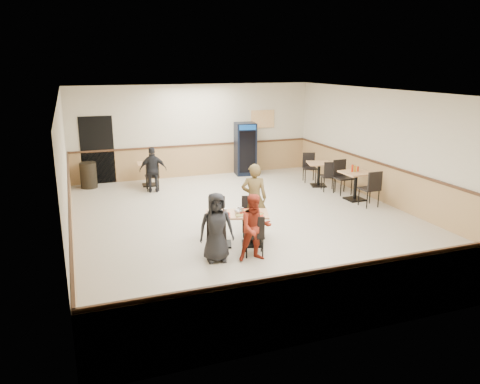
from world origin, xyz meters
name	(u,v)px	position (x,y,z in m)	size (l,w,h in m)	color
ground	(249,221)	(0.00, 0.00, 0.00)	(10.00, 10.00, 0.00)	beige
room_shell	(274,170)	(1.78, 2.55, 0.58)	(10.00, 10.00, 10.00)	silver
main_table	(237,224)	(-0.79, -1.33, 0.46)	(1.42, 1.00, 0.69)	black
main_chairs	(234,225)	(-0.83, -1.32, 0.44)	(1.53, 1.77, 0.87)	black
diner_woman_left	(216,227)	(-1.41, -1.95, 0.67)	(0.65, 0.43, 1.34)	black
diner_woman_right	(255,228)	(-0.71, -2.17, 0.65)	(0.63, 0.49, 1.30)	#9C2E1C
diner_man_opposite	(254,198)	(-0.16, -0.71, 0.78)	(0.57, 0.37, 1.55)	brown
lone_diner	(153,170)	(-1.68, 3.40, 0.66)	(0.78, 0.32, 1.33)	black
tabletop_clutter	(235,213)	(-0.83, -1.38, 0.71)	(1.16, 0.71, 0.12)	red
side_table_near	(356,181)	(3.38, 0.68, 0.52)	(0.76, 0.76, 0.79)	black
side_table_near_chair_south	(369,188)	(3.38, 0.05, 0.50)	(0.46, 0.46, 1.00)	black
side_table_near_chair_north	(343,177)	(3.38, 1.31, 0.50)	(0.46, 0.46, 1.00)	black
side_table_far	(319,171)	(3.19, 2.36, 0.49)	(0.85, 0.85, 0.73)	black
side_table_far_chair_south	(329,175)	(3.19, 1.77, 0.46)	(0.43, 0.43, 0.93)	black
side_table_far_chair_north	(310,167)	(3.19, 2.94, 0.46)	(0.43, 0.43, 0.93)	black
condiment_caddy	(354,169)	(3.35, 0.73, 0.88)	(0.23, 0.06, 0.20)	#B72A0D
back_table	(149,170)	(-1.68, 4.20, 0.47)	(0.70, 0.70, 0.71)	black
back_table_chair_lone	(152,175)	(-1.68, 3.63, 0.45)	(0.42, 0.42, 0.90)	black
pepsi_cooler	(245,149)	(1.63, 4.59, 0.87)	(0.74, 0.75, 1.74)	black
trash_bin	(88,175)	(-3.44, 4.55, 0.39)	(0.49, 0.49, 0.77)	black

